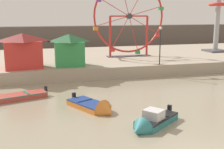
% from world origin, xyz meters
% --- Properties ---
extents(quay_promenade, '(110.00, 18.84, 1.26)m').
position_xyz_m(quay_promenade, '(0.00, 27.49, 0.63)').
color(quay_promenade, tan).
rests_on(quay_promenade, ground_plane).
extents(distant_town_skyline, '(140.00, 3.00, 4.40)m').
position_xyz_m(distant_town_skyline, '(0.00, 45.02, 2.20)').
color(distant_town_skyline, '#564C47').
rests_on(distant_town_skyline, ground_plane).
extents(motorboat_orange_hull, '(3.24, 4.44, 1.45)m').
position_xyz_m(motorboat_orange_hull, '(-3.21, 8.87, 0.24)').
color(motorboat_orange_hull, orange).
rests_on(motorboat_orange_hull, ground_plane).
extents(motorboat_faded_red, '(5.42, 2.87, 1.36)m').
position_xyz_m(motorboat_faded_red, '(-9.44, 13.00, 0.23)').
color(motorboat_faded_red, '#B24238').
rests_on(motorboat_faded_red, ground_plane).
extents(motorboat_teal_painted, '(4.02, 3.47, 1.43)m').
position_xyz_m(motorboat_teal_painted, '(-0.69, 4.94, 0.32)').
color(motorboat_teal_painted, teal).
rests_on(motorboat_teal_painted, ground_plane).
extents(ferris_wheel_red_frame, '(9.26, 1.20, 9.74)m').
position_xyz_m(ferris_wheel_red_frame, '(4.81, 25.48, 6.15)').
color(ferris_wheel_red_frame, red).
rests_on(ferris_wheel_red_frame, quay_promenade).
extents(drop_tower_steel_tower, '(2.80, 2.80, 11.46)m').
position_xyz_m(drop_tower_steel_tower, '(18.46, 26.64, 6.46)').
color(drop_tower_steel_tower, '#999EA3').
rests_on(drop_tower_steel_tower, quay_promenade).
extents(carnival_booth_red_striped, '(4.20, 3.35, 3.52)m').
position_xyz_m(carnival_booth_red_striped, '(-8.17, 20.27, 3.09)').
color(carnival_booth_red_striped, red).
rests_on(carnival_booth_red_striped, quay_promenade).
extents(carnival_booth_green_kiosk, '(3.42, 3.03, 3.35)m').
position_xyz_m(carnival_booth_green_kiosk, '(-3.49, 20.45, 3.00)').
color(carnival_booth_green_kiosk, '#33934C').
rests_on(carnival_booth_green_kiosk, quay_promenade).
extents(promenade_lamp_near, '(0.32, 0.32, 4.08)m').
position_xyz_m(promenade_lamp_near, '(5.98, 18.50, 3.91)').
color(promenade_lamp_near, '#2D2D33').
rests_on(promenade_lamp_near, quay_promenade).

